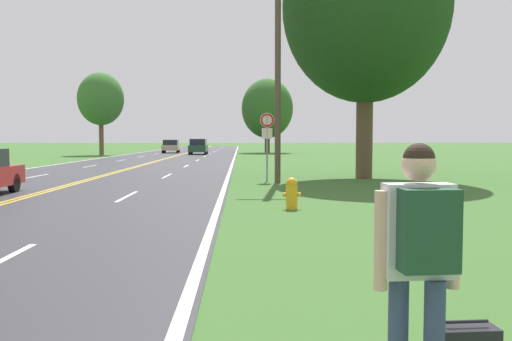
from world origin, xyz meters
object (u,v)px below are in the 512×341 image
object	(u,v)px
car_champagne_suv_mid_far	(171,146)
hitchhiker_person	(420,245)
fire_hydrant	(292,193)
car_dark_green_van_mid_near	(198,146)
tree_mid_treeline	(366,7)
tree_left_verge	(267,109)
tree_behind_sign	(101,99)
traffic_sign	(267,130)

from	to	relation	value
car_champagne_suv_mid_far	hitchhiker_person	bearing A→B (deg)	-173.40
fire_hydrant	car_dark_green_van_mid_near	distance (m)	46.67
tree_mid_treeline	tree_left_verge	bearing A→B (deg)	93.14
tree_behind_sign	tree_mid_treeline	size ratio (longest dim) A/B	0.73
car_champagne_suv_mid_far	tree_behind_sign	bearing A→B (deg)	140.47
tree_behind_sign	tree_mid_treeline	world-z (taller)	tree_mid_treeline
tree_left_verge	tree_mid_treeline	size ratio (longest dim) A/B	0.76
fire_hydrant	tree_behind_sign	distance (m)	47.17
car_dark_green_van_mid_near	tree_left_verge	bearing A→B (deg)	127.70
tree_left_verge	car_champagne_suv_mid_far	distance (m)	12.54
car_dark_green_van_mid_near	car_champagne_suv_mid_far	bearing A→B (deg)	-147.80
fire_hydrant	tree_mid_treeline	bearing A→B (deg)	68.01
traffic_sign	tree_mid_treeline	world-z (taller)	tree_mid_treeline
fire_hydrant	tree_left_verge	xyz separation A→B (m)	(1.94, 52.44, 4.97)
fire_hydrant	tree_mid_treeline	xyz separation A→B (m)	(4.24, 10.50, 7.18)
hitchhiker_person	tree_left_verge	bearing A→B (deg)	-5.21
traffic_sign	car_champagne_suv_mid_far	bearing A→B (deg)	102.41
car_dark_green_van_mid_near	car_champagne_suv_mid_far	xyz separation A→B (m)	(-3.78, 5.96, -0.04)
tree_left_verge	tree_mid_treeline	xyz separation A→B (m)	(2.30, -41.94, 2.20)
hitchhiker_person	tree_behind_sign	xyz separation A→B (m)	(-15.93, 54.08, 4.80)
tree_behind_sign	car_champagne_suv_mid_far	size ratio (longest dim) A/B	2.14
hitchhiker_person	tree_mid_treeline	size ratio (longest dim) A/B	0.15
fire_hydrant	tree_behind_sign	bearing A→B (deg)	109.99
hitchhiker_person	tree_left_verge	world-z (taller)	tree_left_verge
tree_left_verge	car_dark_green_van_mid_near	distance (m)	10.98
tree_mid_treeline	traffic_sign	bearing A→B (deg)	-159.47
tree_behind_sign	car_dark_green_van_mid_near	distance (m)	11.44
tree_mid_treeline	hitchhiker_person	bearing A→B (deg)	-101.89
car_dark_green_van_mid_near	car_champagne_suv_mid_far	size ratio (longest dim) A/B	1.13
hitchhiker_person	traffic_sign	world-z (taller)	traffic_sign
fire_hydrant	traffic_sign	size ratio (longest dim) A/B	0.28
fire_hydrant	traffic_sign	distance (m)	9.01
hitchhiker_person	tree_left_verge	size ratio (longest dim) A/B	0.20
tree_mid_treeline	car_dark_green_van_mid_near	bearing A→B (deg)	105.93
car_champagne_suv_mid_far	tree_mid_treeline	bearing A→B (deg)	-163.69
car_champagne_suv_mid_far	tree_left_verge	bearing A→B (deg)	-91.29
hitchhiker_person	traffic_sign	distance (m)	18.92
hitchhiker_person	car_champagne_suv_mid_far	xyz separation A→B (m)	(-9.66, 62.30, -0.22)
hitchhiker_person	tree_behind_sign	distance (m)	56.58
hitchhiker_person	tree_behind_sign	bearing A→B (deg)	13.06
traffic_sign	car_dark_green_van_mid_near	bearing A→B (deg)	98.77
fire_hydrant	hitchhiker_person	bearing A→B (deg)	-90.50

